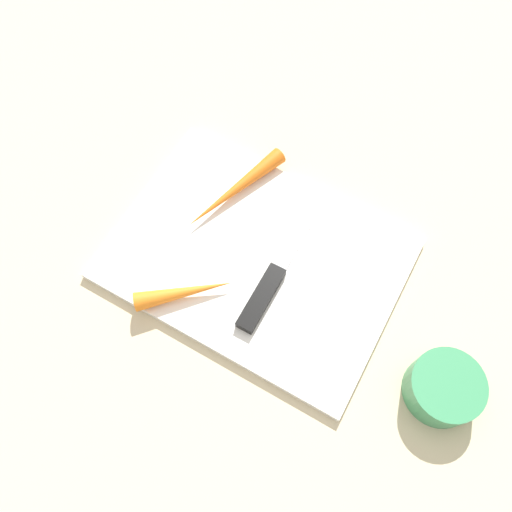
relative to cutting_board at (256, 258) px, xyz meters
name	(u,v)px	position (x,y,z in m)	size (l,w,h in m)	color
ground_plane	(256,260)	(0.00, 0.00, -0.01)	(1.40, 1.40, 0.00)	#C6B793
cutting_board	(256,258)	(0.00, 0.00, 0.00)	(0.36, 0.26, 0.01)	white
knife	(266,289)	(-0.03, 0.03, 0.01)	(0.02, 0.20, 0.01)	#B7B7BC
carrot_long	(235,190)	(0.07, -0.07, 0.02)	(0.02, 0.02, 0.16)	orange
carrot_short	(184,292)	(0.05, 0.09, 0.02)	(0.02, 0.02, 0.12)	orange
small_bowl	(444,388)	(-0.27, 0.04, 0.02)	(0.08, 0.08, 0.04)	#388C59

